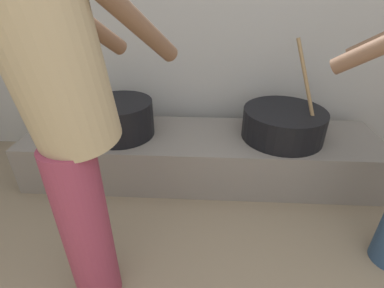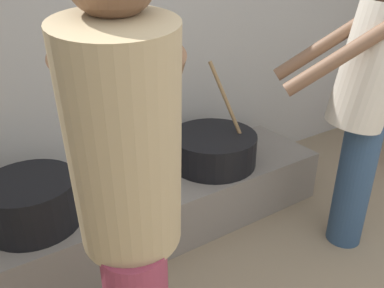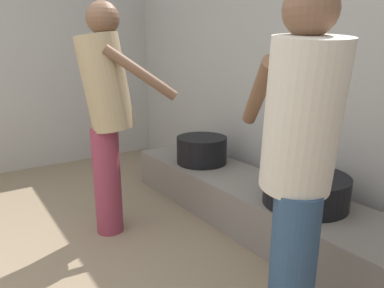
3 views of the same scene
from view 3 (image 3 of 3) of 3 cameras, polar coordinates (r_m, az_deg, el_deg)
The scene contains 6 objects.
block_enclosure_rear at distance 2.87m, azimuth 20.35°, elevation 10.56°, with size 5.74×0.20×2.31m, color #ADA8A0.
hearth_ledge at distance 2.84m, azimuth 8.87°, elevation -9.22°, with size 2.53×0.60×0.35m, color slate.
cooking_pot_main at distance 2.40m, azimuth 18.63°, elevation -7.28°, with size 0.56×0.56×0.66m.
cooking_pot_secondary at distance 3.14m, azimuth 1.65°, elevation -0.99°, with size 0.46×0.46×0.25m.
cook_in_cream_shirt at distance 1.46m, azimuth 17.60°, elevation -2.19°, with size 0.72×0.64×1.59m.
cook_in_tan_shirt at distance 2.48m, azimuth -14.08°, elevation 6.00°, with size 0.58×0.75×1.67m.
Camera 3 is at (1.64, 0.20, 1.31)m, focal length 31.61 mm.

